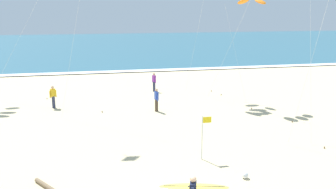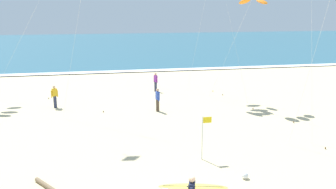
# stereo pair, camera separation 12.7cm
# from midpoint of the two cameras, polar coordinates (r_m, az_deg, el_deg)

# --- Properties ---
(ocean_water) EXTENTS (160.00, 60.00, 0.08)m
(ocean_water) POSITION_cam_midpoint_polar(r_m,az_deg,el_deg) (68.15, -9.58, 8.01)
(ocean_water) COLOR #2D6075
(ocean_water) RESTS_ON ground
(shoreline_foam) EXTENTS (160.00, 1.40, 0.01)m
(shoreline_foam) POSITION_cam_midpoint_polar(r_m,az_deg,el_deg) (38.73, -8.02, 3.77)
(shoreline_foam) COLOR white
(shoreline_foam) RESTS_ON ocean_water
(kite_arc_violet_near) EXTENTS (2.33, 3.74, 7.64)m
(kite_arc_violet_near) POSITION_cam_midpoint_polar(r_m,az_deg,el_deg) (25.18, 13.41, 14.74)
(kite_arc_violet_near) COLOR orange
(kite_arc_violet_near) RESTS_ON ground
(bystander_yellow_top) EXTENTS (0.44, 0.32, 1.59)m
(bystander_yellow_top) POSITION_cam_midpoint_polar(r_m,az_deg,el_deg) (25.63, -18.40, -0.35)
(bystander_yellow_top) COLOR #2D334C
(bystander_yellow_top) RESTS_ON ground
(bystander_blue_top) EXTENTS (0.26, 0.48, 1.59)m
(bystander_blue_top) POSITION_cam_midpoint_polar(r_m,az_deg,el_deg) (23.53, -2.05, -0.87)
(bystander_blue_top) COLOR #4C3D2D
(bystander_blue_top) RESTS_ON ground
(bystander_purple_top) EXTENTS (0.31, 0.45, 1.59)m
(bystander_purple_top) POSITION_cam_midpoint_polar(r_m,az_deg,el_deg) (29.22, -2.42, 2.06)
(bystander_purple_top) COLOR #2D334C
(bystander_purple_top) RESTS_ON ground
(lifeguard_flag) EXTENTS (0.45, 0.05, 2.10)m
(lifeguard_flag) POSITION_cam_midpoint_polar(r_m,az_deg,el_deg) (16.07, 5.57, -6.32)
(lifeguard_flag) COLOR silver
(lifeguard_flag) RESTS_ON ground
(beach_ball) EXTENTS (0.28, 0.28, 0.28)m
(beach_ball) POSITION_cam_midpoint_polar(r_m,az_deg,el_deg) (15.03, 12.25, -12.76)
(beach_ball) COLOR white
(beach_ball) RESTS_ON ground
(driftwood_log) EXTENTS (1.06, 1.34, 0.17)m
(driftwood_log) POSITION_cam_midpoint_polar(r_m,az_deg,el_deg) (14.81, -19.50, -13.95)
(driftwood_log) COLOR #846B4C
(driftwood_log) RESTS_ON ground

